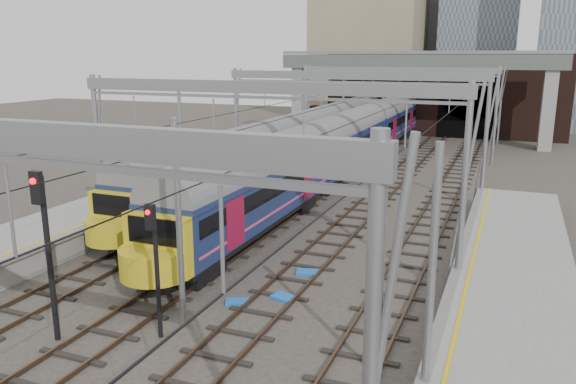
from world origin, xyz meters
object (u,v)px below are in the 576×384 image
at_px(signal_near_left, 45,238).
at_px(signal_near_centre, 155,254).
at_px(train_second, 300,139).
at_px(train_main, 370,130).

height_order(signal_near_left, signal_near_centre, signal_near_left).
bearing_deg(signal_near_centre, train_second, 106.57).
bearing_deg(signal_near_centre, train_main, 97.72).
bearing_deg(signal_near_left, train_main, 89.46).
distance_m(train_main, signal_near_left, 35.89).
xyz_separation_m(train_main, signal_near_left, (-1.27, -35.86, 0.95)).
height_order(train_second, signal_near_centre, train_second).
relative_size(train_main, signal_near_centre, 14.38).
distance_m(train_second, signal_near_left, 29.10).
bearing_deg(train_second, signal_near_left, -84.61).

